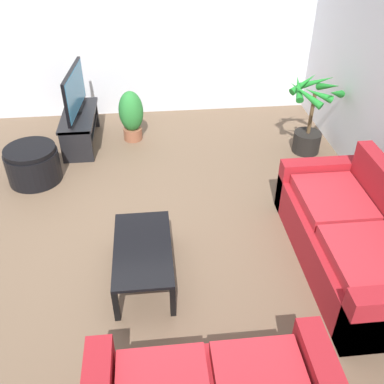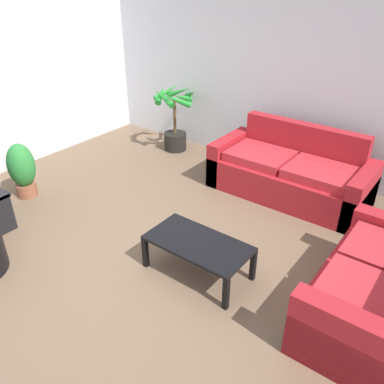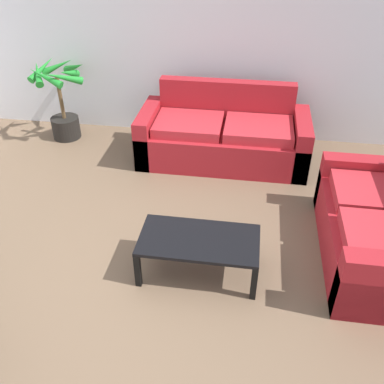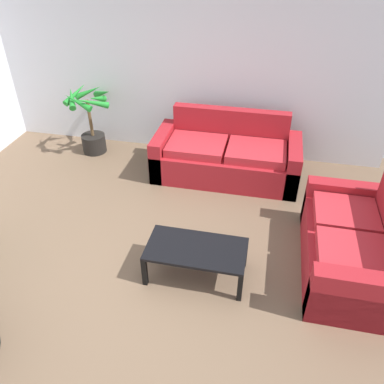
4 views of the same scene
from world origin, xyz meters
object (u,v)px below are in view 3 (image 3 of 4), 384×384
Objects in this scene: couch_main at (223,137)px; potted_palm at (62,104)px; coffee_table at (199,243)px; couch_loveseat at (381,231)px.

couch_main is 1.91× the size of potted_palm.
coffee_table is (-0.03, -2.02, 0.03)m from couch_main.
couch_loveseat is 4.18m from potted_palm.
coffee_table is 0.95× the size of potted_palm.
coffee_table is (-1.58, -0.44, 0.03)m from couch_loveseat.
couch_loveseat is 1.52× the size of potted_palm.
couch_main is 2.02m from coffee_table.
couch_loveseat is 1.60× the size of coffee_table.
couch_main is 1.26× the size of couch_loveseat.
potted_palm reaches higher than couch_loveseat.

